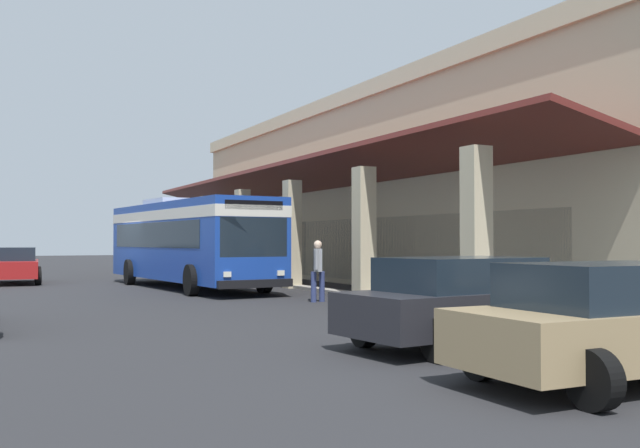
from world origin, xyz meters
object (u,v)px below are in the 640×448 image
parked_sedan_tan (622,322)px  potted_palm (221,258)px  pedestrian (318,267)px  transit_bus (188,238)px  parked_sedan_charcoal (467,301)px  parked_sedan_red (14,265)px

parked_sedan_tan → potted_palm: 30.31m
pedestrian → transit_bus: bearing=-167.5°
transit_bus → parked_sedan_charcoal: 16.33m
pedestrian → parked_sedan_charcoal: bearing=-10.2°
transit_bus → parked_sedan_tan: (19.54, -0.11, -1.10)m
parked_sedan_tan → parked_sedan_charcoal: bearing=177.0°
pedestrian → potted_palm: (-17.87, 3.05, -0.19)m
parked_sedan_red → parked_sedan_tan: same height
parked_sedan_charcoal → potted_palm: bearing=170.1°
transit_bus → pedestrian: transit_bus is taller
parked_sedan_red → potted_palm: 11.22m
potted_palm → parked_sedan_tan: bearing=-9.1°
parked_sedan_charcoal → parked_sedan_tan: size_ratio=1.04×
parked_sedan_charcoal → pedestrian: size_ratio=2.62×
transit_bus → pedestrian: 7.71m
parked_sedan_red → pedestrian: 15.17m
parked_sedan_tan → parked_sedan_red: bearing=-167.9°
transit_bus → parked_sedan_tan: bearing=-0.3°
parked_sedan_tan → pedestrian: size_ratio=2.52×
parked_sedan_charcoal → pedestrian: pedestrian is taller
pedestrian → parked_sedan_tan: bearing=-8.3°
transit_bus → potted_palm: (-10.39, 4.70, -1.05)m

